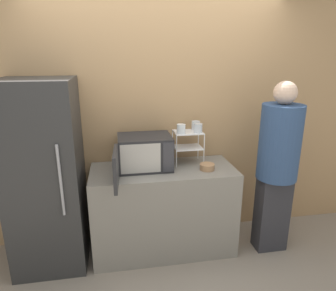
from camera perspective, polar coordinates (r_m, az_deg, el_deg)
The scene contains 11 objects.
ground_plane at distance 3.11m, azimuth 0.11°, elevation -21.89°, with size 12.00×12.00×0.00m, color gray.
wall_back at distance 3.13m, azimuth -1.95°, elevation 4.93°, with size 8.00×0.06×2.60m.
counter at distance 3.12m, azimuth -0.88°, elevation -12.06°, with size 1.41×0.61×0.88m.
microwave at distance 2.89m, azimuth -4.70°, elevation -1.40°, with size 0.56×0.78×0.32m.
dish_rack at distance 3.03m, azimuth 3.82°, elevation 0.97°, with size 0.29×0.22×0.33m.
glass_front_left at distance 2.92m, azimuth 2.51°, elevation 3.19°, with size 0.08×0.08×0.09m.
glass_back_right at distance 3.07m, azimuth 5.31°, elevation 3.83°, with size 0.08×0.08×0.09m.
glass_front_right at distance 2.96m, azimuth 5.74°, elevation 3.32°, with size 0.08×0.08×0.09m.
bowl at distance 2.92m, azimuth 7.46°, elevation -4.06°, with size 0.14×0.14×0.06m.
person at distance 3.09m, azimuth 20.14°, elevation -2.80°, with size 0.39×0.39×1.73m.
refrigerator at distance 2.97m, azimuth -22.26°, elevation -5.56°, with size 0.64×0.65×1.76m.
Camera 1 is at (-0.42, -2.39, 1.96)m, focal length 32.00 mm.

